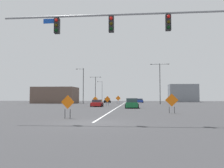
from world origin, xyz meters
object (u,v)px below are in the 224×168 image
at_px(car_red_mid, 97,103).
at_px(street_lamp_far_right, 95,87).
at_px(construction_sign_right_lane, 68,104).
at_px(construction_sign_median_far, 107,100).
at_px(street_lamp_near_right, 83,84).
at_px(car_black_approaching, 107,101).
at_px(street_lamp_far_left, 102,90).
at_px(construction_sign_median_near, 172,101).
at_px(construction_sign_left_lane, 118,99).
at_px(car_blue_near, 139,101).
at_px(construction_sign_left_shoulder, 95,99).
at_px(traffic_signal_assembly, 143,33).
at_px(car_green_far, 132,104).
at_px(street_lamp_mid_right, 160,80).

bearing_deg(car_red_mid, street_lamp_far_right, 100.03).
bearing_deg(construction_sign_right_lane, construction_sign_median_far, 90.21).
bearing_deg(street_lamp_near_right, car_black_approaching, 68.14).
distance_m(street_lamp_far_left, car_black_approaching, 12.37).
xyz_separation_m(construction_sign_median_far, construction_sign_median_near, (9.25, -21.88, 0.08)).
bearing_deg(construction_sign_left_lane, car_blue_near, 68.94).
bearing_deg(car_black_approaching, construction_sign_left_shoulder, -91.65).
height_order(street_lamp_near_right, car_red_mid, street_lamp_near_right).
bearing_deg(traffic_signal_assembly, street_lamp_far_left, 100.20).
xyz_separation_m(construction_sign_median_near, car_black_approaching, (-12.05, 46.20, -0.62)).
bearing_deg(construction_sign_left_lane, construction_sign_median_far, -97.81).
bearing_deg(street_lamp_far_right, construction_sign_left_lane, -63.66).
bearing_deg(car_red_mid, car_blue_near, 74.58).
xyz_separation_m(construction_sign_median_far, car_red_mid, (-1.30, -5.14, -0.61)).
relative_size(street_lamp_far_right, construction_sign_median_near, 4.15).
bearing_deg(car_blue_near, construction_sign_left_shoulder, -117.26).
bearing_deg(construction_sign_median_far, car_green_far, -64.37).
xyz_separation_m(street_lamp_far_right, street_lamp_far_left, (1.07, 7.38, -0.86)).
distance_m(street_lamp_mid_right, car_green_far, 21.87).
height_order(car_black_approaching, car_blue_near, car_black_approaching).
distance_m(street_lamp_far_right, construction_sign_median_far, 29.48).
xyz_separation_m(street_lamp_far_right, car_black_approaching, (4.42, -4.00, -4.36)).
bearing_deg(car_green_far, traffic_signal_assembly, -87.59).
xyz_separation_m(traffic_signal_assembly, construction_sign_median_far, (-5.93, 31.39, -4.68)).
relative_size(traffic_signal_assembly, car_green_far, 3.50).
height_order(car_green_far, car_blue_near, car_green_far).
relative_size(street_lamp_far_right, construction_sign_left_shoulder, 4.50).
relative_size(construction_sign_right_lane, construction_sign_left_lane, 0.88).
bearing_deg(street_lamp_far_right, traffic_signal_assembly, -77.59).
bearing_deg(street_lamp_far_right, car_blue_near, -10.96).
relative_size(street_lamp_near_right, construction_sign_left_lane, 4.43).
xyz_separation_m(street_lamp_near_right, construction_sign_left_lane, (9.26, -1.12, -3.71)).
distance_m(construction_sign_median_near, construction_sign_left_shoulder, 29.80).
height_order(construction_sign_right_lane, car_black_approaching, construction_sign_right_lane).
bearing_deg(construction_sign_median_far, street_lamp_mid_right, 39.60).
bearing_deg(street_lamp_mid_right, traffic_signal_assembly, -98.00).
distance_m(street_lamp_far_left, car_blue_near, 17.12).
bearing_deg(street_lamp_near_right, street_lamp_mid_right, -6.47).
bearing_deg(car_green_far, construction_sign_median_near, -69.69).
distance_m(street_lamp_near_right, car_red_mid, 18.76).
xyz_separation_m(construction_sign_left_shoulder, car_green_far, (8.40, -15.63, -0.50)).
height_order(construction_sign_left_lane, construction_sign_left_shoulder, construction_sign_left_lane).
distance_m(street_lamp_near_right, street_lamp_far_right, 16.45).
xyz_separation_m(street_lamp_mid_right, construction_sign_median_far, (-11.70, -9.68, -4.59)).
bearing_deg(car_black_approaching, car_blue_near, 6.96).
bearing_deg(construction_sign_left_shoulder, street_lamp_far_right, 99.45).
bearing_deg(construction_sign_median_near, construction_sign_left_shoulder, 115.03).
bearing_deg(construction_sign_median_far, construction_sign_left_lane, 82.19).
relative_size(traffic_signal_assembly, construction_sign_median_near, 7.27).
xyz_separation_m(street_lamp_far_left, construction_sign_median_far, (6.15, -35.70, -2.96)).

